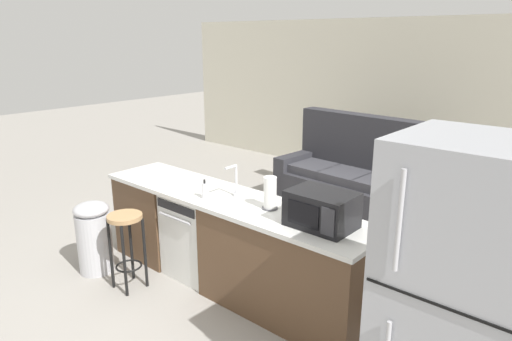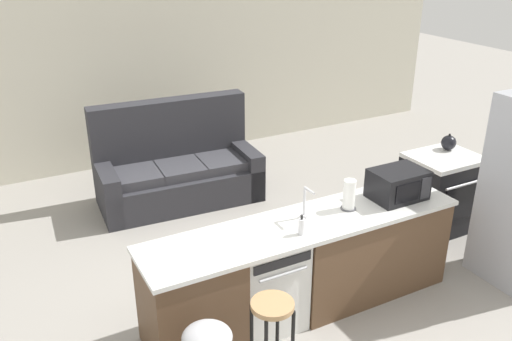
{
  "view_description": "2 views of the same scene",
  "coord_description": "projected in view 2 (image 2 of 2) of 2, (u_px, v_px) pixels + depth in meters",
  "views": [
    {
      "loc": [
        2.92,
        -2.79,
        2.31
      ],
      "look_at": [
        0.29,
        0.23,
        1.13
      ],
      "focal_mm": 32.0,
      "sensor_mm": 36.0,
      "label": 1
    },
    {
      "loc": [
        -2.14,
        -3.4,
        3.17
      ],
      "look_at": [
        0.07,
        0.76,
        1.1
      ],
      "focal_mm": 38.0,
      "sensor_mm": 36.0,
      "label": 2
    }
  ],
  "objects": [
    {
      "name": "ground_plane",
      "position": [
        288.0,
        312.0,
        4.94
      ],
      "size": [
        24.0,
        24.0,
        0.0
      ],
      "primitive_type": "plane",
      "color": "gray"
    },
    {
      "name": "sink_faucet",
      "position": [
        305.0,
        205.0,
        4.66
      ],
      "size": [
        0.07,
        0.18,
        0.3
      ],
      "color": "silver",
      "rests_on": "kitchen_counter"
    },
    {
      "name": "stove_range",
      "position": [
        440.0,
        192.0,
        6.21
      ],
      "size": [
        0.76,
        0.68,
        0.9
      ],
      "color": "black",
      "rests_on": "ground_plane"
    },
    {
      "name": "bar_stool",
      "position": [
        272.0,
        326.0,
        3.97
      ],
      "size": [
        0.32,
        0.32,
        0.74
      ],
      "color": "tan",
      "rests_on": "ground_plane"
    },
    {
      "name": "microwave",
      "position": [
        398.0,
        184.0,
        5.02
      ],
      "size": [
        0.5,
        0.37,
        0.28
      ],
      "color": "black",
      "rests_on": "kitchen_counter"
    },
    {
      "name": "dishwasher",
      "position": [
        265.0,
        281.0,
        4.67
      ],
      "size": [
        0.58,
        0.61,
        0.84
      ],
      "color": "silver",
      "rests_on": "ground_plane"
    },
    {
      "name": "wall_back",
      "position": [
        160.0,
        73.0,
        7.95
      ],
      "size": [
        10.0,
        0.06,
        2.6
      ],
      "color": "beige",
      "rests_on": "ground_plane"
    },
    {
      "name": "paper_towel_roll",
      "position": [
        349.0,
        195.0,
        4.82
      ],
      "size": [
        0.14,
        0.14,
        0.28
      ],
      "color": "#4C4C51",
      "rests_on": "kitchen_counter"
    },
    {
      "name": "kitchen_counter",
      "position": [
        312.0,
        267.0,
        4.88
      ],
      "size": [
        2.94,
        0.66,
        0.9
      ],
      "color": "brown",
      "rests_on": "ground_plane"
    },
    {
      "name": "kettle",
      "position": [
        449.0,
        143.0,
        6.18
      ],
      "size": [
        0.21,
        0.17,
        0.19
      ],
      "color": "black",
      "rests_on": "stove_range"
    },
    {
      "name": "soap_bottle",
      "position": [
        301.0,
        226.0,
        4.43
      ],
      "size": [
        0.06,
        0.06,
        0.18
      ],
      "color": "silver",
      "rests_on": "kitchen_counter"
    },
    {
      "name": "couch",
      "position": [
        177.0,
        170.0,
        6.94
      ],
      "size": [
        2.05,
        1.02,
        1.27
      ],
      "color": "#2D2D33",
      "rests_on": "ground_plane"
    }
  ]
}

